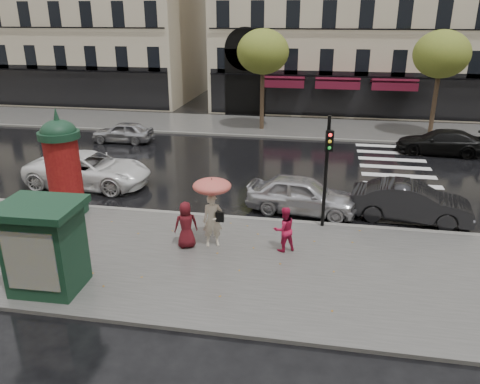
% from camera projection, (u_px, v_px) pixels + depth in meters
% --- Properties ---
extents(ground, '(160.00, 160.00, 0.00)m').
position_uv_depth(ground, '(249.00, 259.00, 15.32)').
color(ground, black).
rests_on(ground, ground).
extents(near_sidewalk, '(90.00, 7.00, 0.12)m').
position_uv_depth(near_sidewalk, '(246.00, 265.00, 14.84)').
color(near_sidewalk, '#474744').
rests_on(near_sidewalk, ground).
extents(far_sidewalk, '(90.00, 6.00, 0.12)m').
position_uv_depth(far_sidewalk, '(292.00, 127.00, 32.76)').
color(far_sidewalk, '#474744').
rests_on(far_sidewalk, ground).
extents(near_kerb, '(90.00, 0.25, 0.14)m').
position_uv_depth(near_kerb, '(261.00, 220.00, 18.05)').
color(near_kerb, slate).
rests_on(near_kerb, ground).
extents(far_kerb, '(90.00, 0.25, 0.14)m').
position_uv_depth(far_kerb, '(288.00, 138.00, 30.00)').
color(far_kerb, slate).
rests_on(far_kerb, ground).
extents(zebra_crossing, '(3.60, 11.75, 0.01)m').
position_uv_depth(zebra_crossing, '(399.00, 176.00, 23.15)').
color(zebra_crossing, silver).
rests_on(zebra_crossing, ground).
extents(tree_far_left, '(3.40, 3.40, 6.64)m').
position_uv_depth(tree_far_left, '(263.00, 52.00, 30.34)').
color(tree_far_left, '#38281C').
rests_on(tree_far_left, ground).
extents(tree_far_right, '(3.40, 3.40, 6.64)m').
position_uv_depth(tree_far_right, '(441.00, 55.00, 28.53)').
color(tree_far_right, '#38281C').
rests_on(tree_far_right, ground).
extents(woman_umbrella, '(1.27, 1.27, 2.45)m').
position_uv_depth(woman_umbrella, '(212.00, 201.00, 15.44)').
color(woman_umbrella, beige).
rests_on(woman_umbrella, near_sidewalk).
extents(woman_red, '(0.94, 0.88, 1.54)m').
position_uv_depth(woman_red, '(284.00, 229.00, 15.38)').
color(woman_red, '#BB173F').
rests_on(woman_red, near_sidewalk).
extents(man_burgundy, '(0.93, 0.78, 1.61)m').
position_uv_depth(man_burgundy, '(186.00, 225.00, 15.62)').
color(man_burgundy, '#561118').
rests_on(man_burgundy, near_sidewalk).
extents(morris_column, '(1.55, 1.55, 4.18)m').
position_uv_depth(morris_column, '(63.00, 163.00, 18.03)').
color(morris_column, '#143321').
rests_on(morris_column, near_sidewalk).
extents(traffic_light, '(0.29, 0.40, 4.15)m').
position_uv_depth(traffic_light, '(327.00, 162.00, 16.49)').
color(traffic_light, black).
rests_on(traffic_light, near_sidewalk).
extents(newsstand, '(2.22, 1.89, 2.62)m').
position_uv_depth(newsstand, '(45.00, 246.00, 13.05)').
color(newsstand, '#143321').
rests_on(newsstand, near_sidewalk).
extents(car_silver, '(4.63, 2.33, 1.51)m').
position_uv_depth(car_silver, '(302.00, 195.00, 18.69)').
color(car_silver, '#B7B7BC').
rests_on(car_silver, ground).
extents(car_darkgrey, '(4.65, 2.12, 1.48)m').
position_uv_depth(car_darkgrey, '(411.00, 202.00, 17.99)').
color(car_darkgrey, black).
rests_on(car_darkgrey, ground).
extents(car_white, '(5.71, 2.69, 1.58)m').
position_uv_depth(car_white, '(89.00, 170.00, 21.57)').
color(car_white, white).
rests_on(car_white, ground).
extents(car_black, '(4.89, 2.32, 1.38)m').
position_uv_depth(car_black, '(440.00, 142.00, 26.57)').
color(car_black, black).
rests_on(car_black, ground).
extents(car_far_silver, '(3.80, 1.60, 1.28)m').
position_uv_depth(car_far_silver, '(123.00, 132.00, 28.97)').
color(car_far_silver, '#A2A2A7').
rests_on(car_far_silver, ground).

